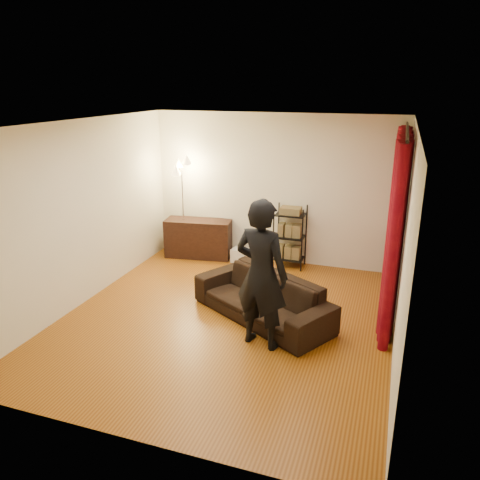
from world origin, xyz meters
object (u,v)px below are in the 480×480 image
(person, at_px, (261,275))
(wire_shelf, at_px, (290,237))
(sofa, at_px, (262,297))
(media_cabinet, at_px, (199,238))
(storage_boxes, at_px, (240,255))
(floor_lamp, at_px, (183,209))

(person, xyz_separation_m, wire_shelf, (-0.26, 2.74, -0.39))
(sofa, height_order, person, person)
(sofa, xyz_separation_m, media_cabinet, (-1.85, 2.00, 0.05))
(sofa, relative_size, person, 1.11)
(media_cabinet, distance_m, storage_boxes, 0.89)
(sofa, xyz_separation_m, wire_shelf, (-0.09, 2.05, 0.26))
(media_cabinet, distance_m, wire_shelf, 1.77)
(sofa, distance_m, storage_boxes, 2.20)
(storage_boxes, bearing_deg, sofa, -63.21)
(sofa, relative_size, floor_lamp, 1.13)
(sofa, relative_size, wire_shelf, 1.88)
(floor_lamp, bearing_deg, sofa, -42.23)
(sofa, bearing_deg, person, -45.39)
(media_cabinet, height_order, wire_shelf, wire_shelf)
(storage_boxes, distance_m, wire_shelf, 1.01)
(sofa, bearing_deg, media_cabinet, 162.85)
(sofa, height_order, wire_shelf, wire_shelf)
(sofa, distance_m, wire_shelf, 2.07)
(storage_boxes, bearing_deg, media_cabinet, 177.03)
(person, relative_size, floor_lamp, 1.02)
(sofa, relative_size, storage_boxes, 6.71)
(wire_shelf, bearing_deg, floor_lamp, 159.58)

